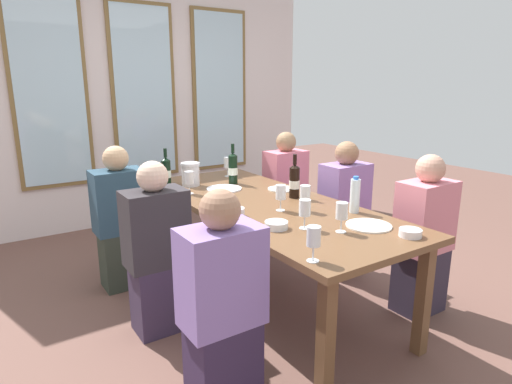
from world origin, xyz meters
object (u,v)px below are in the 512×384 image
object	(u,v)px
wine_glass_6	(281,193)
tasting_bowl_2	(236,212)
dining_table	(265,212)
wine_glass_2	(189,178)
seated_person_3	(344,212)
seated_person_1	(423,239)
seated_person_5	(285,192)
wine_bottle_1	(233,168)
wine_glass_5	(305,194)
tasting_bowl_0	(276,225)
wine_glass_3	(305,209)
white_plate_2	(369,226)
seated_person_2	(157,253)
white_plate_0	(282,189)
seated_person_0	(222,309)
seated_person_4	(121,222)
wine_glass_1	(314,238)
wine_glass_4	(342,212)
metal_pitcher	(191,174)
wine_bottle_0	(294,181)
tasting_bowl_1	(410,233)
wine_glass_0	(228,163)
wine_bottle_2	(166,171)
white_plate_1	(224,189)
water_bottle	(355,196)

from	to	relation	value
wine_glass_6	tasting_bowl_2	bearing A→B (deg)	169.36
tasting_bowl_2	dining_table	bearing A→B (deg)	25.48
wine_glass_2	seated_person_3	bearing A→B (deg)	-23.36
seated_person_1	seated_person_5	bearing A→B (deg)	90.00
wine_bottle_1	wine_glass_5	xyz separation A→B (m)	(-0.02, -0.95, -0.01)
tasting_bowl_0	seated_person_1	distance (m)	1.12
tasting_bowl_2	wine_glass_3	size ratio (longest dim) A/B	0.66
white_plate_2	seated_person_2	distance (m)	1.31
white_plate_0	seated_person_0	world-z (taller)	seated_person_0
seated_person_2	seated_person_4	bearing A→B (deg)	90.00
tasting_bowl_0	wine_glass_1	world-z (taller)	wine_glass_1
seated_person_2	seated_person_4	xyz separation A→B (m)	(0.00, 0.75, 0.00)
wine_glass_4	seated_person_4	world-z (taller)	seated_person_4
dining_table	metal_pitcher	bearing A→B (deg)	105.99
wine_glass_2	seated_person_4	size ratio (longest dim) A/B	0.16
wine_bottle_0	tasting_bowl_1	distance (m)	1.01
white_plate_0	wine_bottle_0	bearing A→B (deg)	-105.34
white_plate_0	wine_glass_0	bearing A→B (deg)	98.93
metal_pitcher	wine_glass_5	xyz separation A→B (m)	(0.31, -1.08, 0.02)
metal_pitcher	tasting_bowl_1	xyz separation A→B (m)	(0.48, -1.77, -0.08)
dining_table	wine_glass_3	size ratio (longest dim) A/B	13.28
tasting_bowl_2	wine_glass_0	world-z (taller)	wine_glass_0
wine_glass_0	wine_glass_6	size ratio (longest dim) A/B	1.00
wine_glass_1	wine_bottle_0	bearing A→B (deg)	55.92
wine_glass_0	seated_person_5	bearing A→B (deg)	-8.39
dining_table	wine_bottle_2	distance (m)	0.99
white_plate_1	seated_person_1	distance (m)	1.51
seated_person_0	seated_person_5	distance (m)	2.27
seated_person_4	tasting_bowl_0	bearing A→B (deg)	-67.62
dining_table	water_bottle	bearing A→B (deg)	-56.41
wine_glass_5	seated_person_3	xyz separation A→B (m)	(0.71, 0.34, -0.33)
seated_person_0	tasting_bowl_2	bearing A→B (deg)	54.11
wine_glass_6	seated_person_5	bearing A→B (deg)	51.22
dining_table	white_plate_1	size ratio (longest dim) A/B	8.36
wine_glass_6	seated_person_5	xyz separation A→B (m)	(0.83, 1.04, -0.34)
tasting_bowl_2	seated_person_5	world-z (taller)	seated_person_5
seated_person_1	seated_person_4	bearing A→B (deg)	136.36
tasting_bowl_2	seated_person_4	distance (m)	1.08
dining_table	tasting_bowl_1	xyz separation A→B (m)	(0.27, -1.01, 0.09)
wine_glass_2	seated_person_3	world-z (taller)	seated_person_3
wine_glass_4	metal_pitcher	bearing A→B (deg)	98.25
wine_bottle_1	seated_person_5	bearing A→B (deg)	14.95
wine_bottle_1	water_bottle	size ratio (longest dim) A/B	1.39
metal_pitcher	tasting_bowl_1	world-z (taller)	metal_pitcher
white_plate_1	water_bottle	bearing A→B (deg)	-68.59
seated_person_3	wine_bottle_0	bearing A→B (deg)	-177.00
wine_glass_5	wine_bottle_0	bearing A→B (deg)	63.03
wine_glass_4	seated_person_1	distance (m)	0.86
metal_pitcher	wine_glass_6	world-z (taller)	metal_pitcher
white_plate_0	wine_bottle_0	size ratio (longest dim) A/B	0.67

